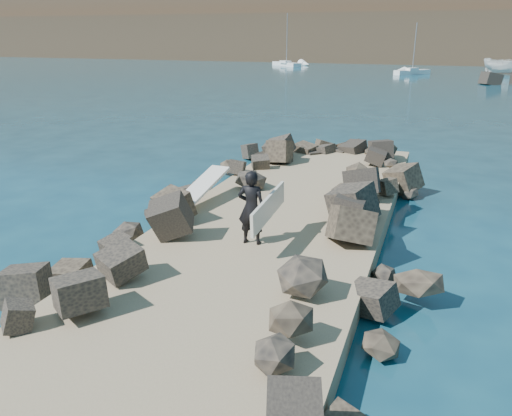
% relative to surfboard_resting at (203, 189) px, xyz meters
% --- Properties ---
extents(ground, '(800.00, 800.00, 0.00)m').
position_rel_surfboard_resting_xyz_m(ground, '(2.66, -1.38, -1.04)').
color(ground, '#0F384C').
rests_on(ground, ground).
extents(jetty, '(6.00, 26.00, 0.60)m').
position_rel_surfboard_resting_xyz_m(jetty, '(2.66, -3.38, -0.74)').
color(jetty, '#8C7759').
rests_on(jetty, ground).
extents(riprap_left, '(2.60, 22.00, 1.00)m').
position_rel_surfboard_resting_xyz_m(riprap_left, '(-0.24, -2.88, -0.54)').
color(riprap_left, '#262421').
rests_on(riprap_left, ground).
extents(riprap_right, '(2.60, 22.00, 1.00)m').
position_rel_surfboard_resting_xyz_m(riprap_right, '(5.56, -2.88, -0.54)').
color(riprap_right, '#262421').
rests_on(riprap_right, ground).
extents(surfboard_resting, '(0.79, 2.66, 0.09)m').
position_rel_surfboard_resting_xyz_m(surfboard_resting, '(0.00, 0.00, 0.00)').
color(surfboard_resting, white).
rests_on(surfboard_resting, riprap_left).
extents(boat_imported, '(6.46, 5.30, 2.39)m').
position_rel_surfboard_resting_xyz_m(boat_imported, '(14.78, 70.64, 0.15)').
color(boat_imported, silver).
rests_on(boat_imported, ground).
extents(surfer_with_board, '(0.86, 2.37, 1.91)m').
position_rel_surfboard_resting_xyz_m(surfer_with_board, '(2.66, -2.54, 0.52)').
color(surfer_with_board, black).
rests_on(surfer_with_board, jetty).
extents(sailboat_b, '(4.99, 5.24, 7.28)m').
position_rel_surfboard_resting_xyz_m(sailboat_b, '(2.31, 64.83, -0.70)').
color(sailboat_b, white).
rests_on(sailboat_b, ground).
extents(sailboat_e, '(6.80, 6.48, 9.22)m').
position_rel_surfboard_resting_xyz_m(sailboat_e, '(-20.77, 77.81, -0.70)').
color(sailboat_e, white).
rests_on(sailboat_e, ground).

